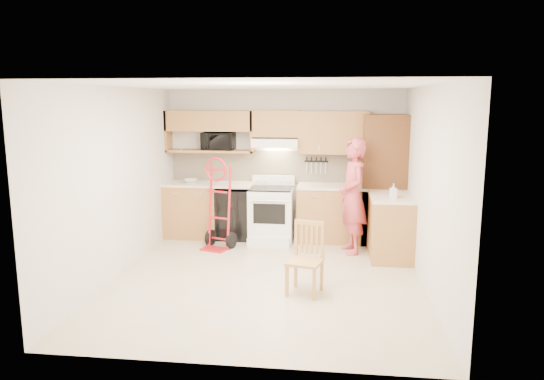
% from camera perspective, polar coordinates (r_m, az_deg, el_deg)
% --- Properties ---
extents(floor, '(4.00, 4.50, 0.02)m').
position_cam_1_polar(floor, '(6.79, -0.51, -10.01)').
color(floor, '#BFAE8F').
rests_on(floor, ground).
extents(ceiling, '(4.00, 4.50, 0.02)m').
position_cam_1_polar(ceiling, '(6.38, -0.55, 11.77)').
color(ceiling, white).
rests_on(ceiling, ground).
extents(wall_back, '(4.00, 0.02, 2.50)m').
position_cam_1_polar(wall_back, '(8.69, 1.38, 3.00)').
color(wall_back, silver).
rests_on(wall_back, ground).
extents(wall_front, '(4.00, 0.02, 2.50)m').
position_cam_1_polar(wall_front, '(4.28, -4.41, -4.47)').
color(wall_front, silver).
rests_on(wall_front, ground).
extents(wall_left, '(0.02, 4.50, 2.50)m').
position_cam_1_polar(wall_left, '(7.01, -17.05, 0.84)').
color(wall_left, silver).
rests_on(wall_left, ground).
extents(wall_right, '(0.02, 4.50, 2.50)m').
position_cam_1_polar(wall_right, '(6.52, 17.27, 0.16)').
color(wall_right, silver).
rests_on(wall_right, ground).
extents(backsplash, '(3.92, 0.03, 0.55)m').
position_cam_1_polar(backsplash, '(8.67, 1.36, 2.65)').
color(backsplash, beige).
rests_on(backsplash, wall_back).
extents(lower_cab_left, '(0.90, 0.60, 0.90)m').
position_cam_1_polar(lower_cab_left, '(8.81, -8.93, -2.31)').
color(lower_cab_left, '#A8703D').
rests_on(lower_cab_left, ground).
extents(dishwasher, '(0.60, 0.60, 0.85)m').
position_cam_1_polar(dishwasher, '(8.64, -4.13, -2.62)').
color(dishwasher, black).
rests_on(dishwasher, ground).
extents(lower_cab_right, '(1.14, 0.60, 0.90)m').
position_cam_1_polar(lower_cab_right, '(8.48, 6.75, -2.73)').
color(lower_cab_right, '#A8703D').
rests_on(lower_cab_right, ground).
extents(countertop_left, '(1.50, 0.63, 0.04)m').
position_cam_1_polar(countertop_left, '(8.64, -7.10, 0.67)').
color(countertop_left, beige).
rests_on(countertop_left, lower_cab_left).
extents(countertop_right, '(1.14, 0.63, 0.04)m').
position_cam_1_polar(countertop_right, '(8.39, 6.82, 0.40)').
color(countertop_right, beige).
rests_on(countertop_right, lower_cab_right).
extents(cab_return_right, '(0.60, 1.00, 0.90)m').
position_cam_1_polar(cab_return_right, '(7.76, 13.19, -4.16)').
color(cab_return_right, '#A8703D').
rests_on(cab_return_right, ground).
extents(countertop_return, '(0.63, 1.00, 0.04)m').
position_cam_1_polar(countertop_return, '(7.66, 13.33, -0.74)').
color(countertop_return, beige).
rests_on(countertop_return, cab_return_right).
extents(pantry_tall, '(0.70, 0.60, 2.10)m').
position_cam_1_polar(pantry_tall, '(8.41, 12.43, 1.15)').
color(pantry_tall, '#5E2E13').
rests_on(pantry_tall, ground).
extents(upper_cab_left, '(1.50, 0.33, 0.34)m').
position_cam_1_polar(upper_cab_left, '(8.67, -7.04, 7.75)').
color(upper_cab_left, '#A8703D').
rests_on(upper_cab_left, wall_back).
extents(upper_shelf_mw, '(1.50, 0.33, 0.04)m').
position_cam_1_polar(upper_shelf_mw, '(8.70, -6.97, 4.39)').
color(upper_shelf_mw, '#A8703D').
rests_on(upper_shelf_mw, wall_back).
extents(upper_cab_center, '(0.76, 0.33, 0.44)m').
position_cam_1_polar(upper_cab_center, '(8.47, 0.47, 7.50)').
color(upper_cab_center, '#A8703D').
rests_on(upper_cab_center, wall_back).
extents(upper_cab_right, '(1.14, 0.33, 0.70)m').
position_cam_1_polar(upper_cab_right, '(8.42, 6.95, 6.46)').
color(upper_cab_right, '#A8703D').
rests_on(upper_cab_right, wall_back).
extents(range_hood, '(0.76, 0.46, 0.14)m').
position_cam_1_polar(range_hood, '(8.42, 0.42, 5.38)').
color(range_hood, white).
rests_on(range_hood, wall_back).
extents(knife_strip, '(0.40, 0.05, 0.29)m').
position_cam_1_polar(knife_strip, '(8.60, 5.00, 2.82)').
color(knife_strip, black).
rests_on(knife_strip, backsplash).
extents(microwave, '(0.55, 0.38, 0.30)m').
position_cam_1_polar(microwave, '(8.65, -6.07, 5.51)').
color(microwave, black).
rests_on(microwave, upper_shelf_mw).
extents(range, '(0.72, 0.95, 1.06)m').
position_cam_1_polar(range, '(8.38, -0.11, -2.27)').
color(range, white).
rests_on(range, ground).
extents(person, '(0.57, 0.73, 1.76)m').
position_cam_1_polar(person, '(7.78, 9.07, -0.70)').
color(person, '#BA3F49').
rests_on(person, ground).
extents(hand_truck, '(0.64, 0.61, 1.31)m').
position_cam_1_polar(hand_truck, '(7.97, -6.24, -2.04)').
color(hand_truck, red).
rests_on(hand_truck, ground).
extents(dining_chair, '(0.48, 0.51, 0.87)m').
position_cam_1_polar(dining_chair, '(6.16, 3.72, -7.78)').
color(dining_chair, tan).
rests_on(dining_chair, ground).
extents(soap_bottle, '(0.10, 0.10, 0.21)m').
position_cam_1_polar(soap_bottle, '(7.46, 13.52, -0.07)').
color(soap_bottle, white).
rests_on(soap_bottle, countertop_return).
extents(bowl, '(0.27, 0.27, 0.06)m').
position_cam_1_polar(bowl, '(8.72, -9.13, 1.02)').
color(bowl, white).
rests_on(bowl, countertop_left).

